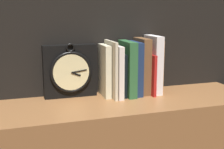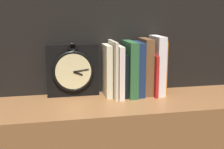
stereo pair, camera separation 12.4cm
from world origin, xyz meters
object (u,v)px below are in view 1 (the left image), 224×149
book_slot0_cream (105,71)px  book_slot2_white (116,71)px  book_slot8_white (153,64)px  book_slot9_orange (157,66)px  book_slot5_navy (134,68)px  book_slot4_green (127,68)px  book_slot1_cream (111,69)px  book_slot3_black (120,74)px  book_slot6_brown (142,66)px  book_slot7_red (148,73)px  clock (70,71)px

book_slot0_cream → book_slot2_white: bearing=-24.8°
book_slot2_white → book_slot8_white: size_ratio=0.87×
book_slot8_white → book_slot9_orange: 0.03m
book_slot5_navy → book_slot4_green: bearing=-168.8°
book_slot1_cream → book_slot4_green: book_slot1_cream is taller
book_slot3_black → book_slot5_navy: 0.07m
book_slot3_black → book_slot6_brown: (0.11, 0.00, 0.03)m
book_slot0_cream → book_slot5_navy: size_ratio=0.96×
book_slot7_red → book_slot8_white: size_ratio=0.70×
book_slot2_white → book_slot8_white: 0.18m
book_slot7_red → book_slot6_brown: bearing=153.0°
book_slot0_cream → book_slot8_white: (0.22, -0.01, 0.02)m
book_slot3_black → book_slot4_green: bearing=-17.4°
clock → book_slot1_cream: size_ratio=0.97×
clock → book_slot6_brown: bearing=-6.2°
book_slot2_white → book_slot1_cream: bearing=179.8°
book_slot4_green → book_slot2_white: bearing=-177.5°
book_slot6_brown → book_slot8_white: bearing=-5.9°
book_slot7_red → book_slot2_white: bearing=-179.0°
book_slot8_white → book_slot7_red: bearing=-164.5°
book_slot9_orange → book_slot7_red: bearing=-158.7°
book_slot8_white → book_slot9_orange: size_ratio=1.09×
book_slot4_green → book_slot7_red: 0.10m
clock → book_slot0_cream: 0.15m
book_slot3_black → book_slot9_orange: bearing=3.5°
clock → book_slot2_white: 0.19m
book_slot0_cream → book_slot2_white: (0.04, -0.02, -0.00)m
book_slot6_brown → book_slot9_orange: size_ratio=1.04×
book_slot0_cream → book_slot9_orange: size_ratio=0.94×
book_slot0_cream → book_slot3_black: 0.07m
book_slot6_brown → book_slot3_black: bearing=-178.1°
book_slot2_white → book_slot4_green: 0.05m
book_slot1_cream → book_slot5_navy: 0.11m
book_slot6_brown → book_slot0_cream: bearing=178.9°
book_slot7_red → clock: bearing=172.1°
book_slot2_white → book_slot7_red: 0.15m
book_slot3_black → book_slot9_orange: (0.18, 0.01, 0.03)m
book_slot3_black → book_slot9_orange: book_slot9_orange is taller
clock → book_slot8_white: 0.37m
book_slot6_brown → book_slot8_white: size_ratio=0.96×
book_slot5_navy → book_slot8_white: 0.09m
book_slot1_cream → book_slot9_orange: size_ratio=1.02×
book_slot7_red → book_slot8_white: book_slot8_white is taller
clock → book_slot1_cream: (0.17, -0.05, 0.01)m
book_slot7_red → book_slot9_orange: size_ratio=0.76×
book_slot0_cream → clock: bearing=168.1°
book_slot6_brown → book_slot7_red: 0.04m
book_slot0_cream → book_slot8_white: size_ratio=0.87×
book_slot3_black → book_slot5_navy: book_slot5_navy is taller
book_slot0_cream → book_slot8_white: bearing=-2.2°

